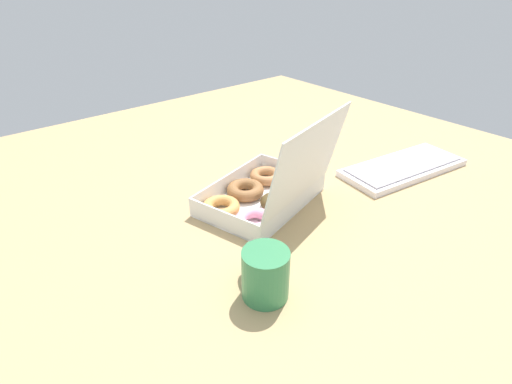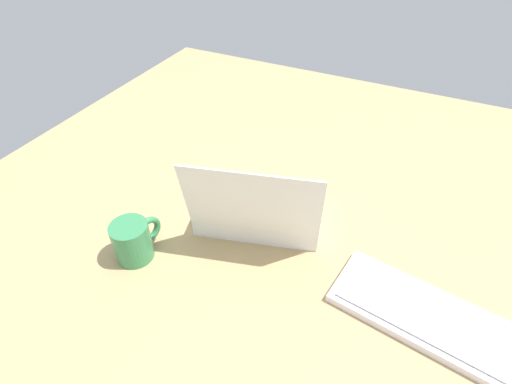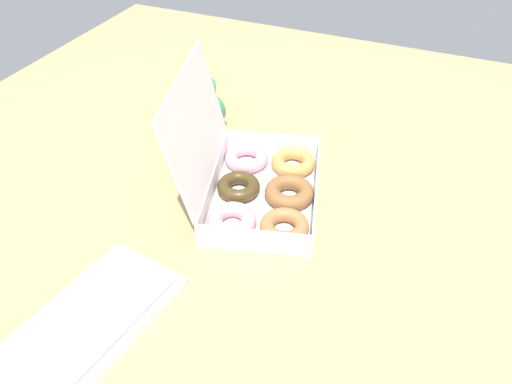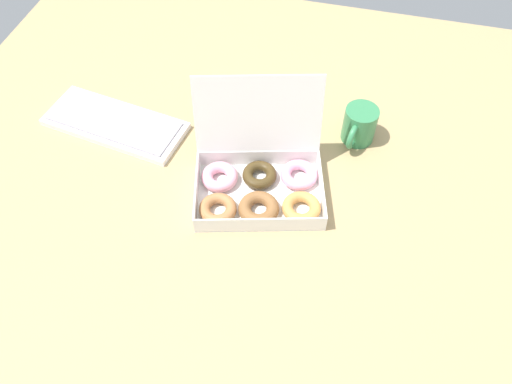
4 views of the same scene
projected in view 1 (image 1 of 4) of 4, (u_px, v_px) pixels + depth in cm
name	position (u px, v px, depth cm)	size (l,w,h in cm)	color
ground_plane	(267.00, 194.00, 109.44)	(180.00, 180.00, 2.00)	tan
donut_box	(265.00, 193.00, 101.47)	(36.63, 33.03, 25.62)	white
keyboard	(403.00, 167.00, 119.01)	(40.91, 21.27, 2.20)	white
coffee_mug	(264.00, 272.00, 72.85)	(8.79, 12.64, 9.96)	#368450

